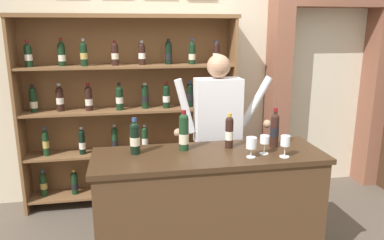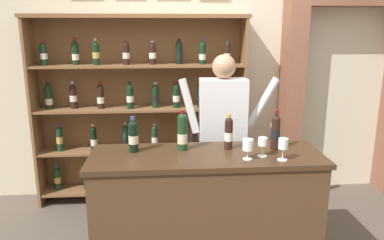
% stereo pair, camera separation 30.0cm
% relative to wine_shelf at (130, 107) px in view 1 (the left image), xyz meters
% --- Properties ---
extents(back_wall, '(12.00, 0.19, 3.44)m').
position_rel_wine_shelf_xyz_m(back_wall, '(0.65, 0.24, 0.63)').
color(back_wall, beige).
rests_on(back_wall, ground).
extents(wine_shelf, '(2.32, 0.35, 2.06)m').
position_rel_wine_shelf_xyz_m(wine_shelf, '(0.00, 0.00, 0.00)').
color(wine_shelf, brown).
rests_on(wine_shelf, ground).
extents(archway_doorway, '(1.46, 0.45, 2.43)m').
position_rel_wine_shelf_xyz_m(archway_doorway, '(2.33, 0.10, 0.25)').
color(archway_doorway, brown).
rests_on(archway_doorway, ground).
extents(tasting_counter, '(1.79, 0.61, 0.99)m').
position_rel_wine_shelf_xyz_m(tasting_counter, '(0.58, -1.35, -0.60)').
color(tasting_counter, '#4C331E').
rests_on(tasting_counter, ground).
extents(shopkeeper, '(0.95, 0.22, 1.70)m').
position_rel_wine_shelf_xyz_m(shopkeeper, '(0.81, -0.72, -0.04)').
color(shopkeeper, '#2D3347').
rests_on(shopkeeper, ground).
extents(tasting_bottle_vin_santo, '(0.08, 0.08, 0.28)m').
position_rel_wine_shelf_xyz_m(tasting_bottle_vin_santo, '(0.02, -1.26, 0.02)').
color(tasting_bottle_vin_santo, black).
rests_on(tasting_bottle_vin_santo, tasting_counter).
extents(tasting_bottle_riserva, '(0.08, 0.08, 0.32)m').
position_rel_wine_shelf_xyz_m(tasting_bottle_riserva, '(0.40, -1.23, 0.04)').
color(tasting_bottle_riserva, '#19381E').
rests_on(tasting_bottle_riserva, tasting_counter).
extents(tasting_bottle_prosecco, '(0.07, 0.07, 0.29)m').
position_rel_wine_shelf_xyz_m(tasting_bottle_prosecco, '(0.77, -1.24, 0.03)').
color(tasting_bottle_prosecco, black).
rests_on(tasting_bottle_prosecco, tasting_counter).
extents(tasting_bottle_chianti, '(0.07, 0.07, 0.33)m').
position_rel_wine_shelf_xyz_m(tasting_bottle_chianti, '(1.13, -1.28, 0.04)').
color(tasting_bottle_chianti, black).
rests_on(tasting_bottle_chianti, tasting_counter).
extents(wine_glass_right, '(0.07, 0.07, 0.15)m').
position_rel_wine_shelf_xyz_m(wine_glass_right, '(0.99, -1.44, -0.00)').
color(wine_glass_right, silver).
rests_on(wine_glass_right, tasting_counter).
extents(wine_glass_center, '(0.08, 0.08, 0.16)m').
position_rel_wine_shelf_xyz_m(wine_glass_center, '(0.87, -1.49, -0.01)').
color(wine_glass_center, silver).
rests_on(wine_glass_center, tasting_counter).
extents(wine_glass_spare, '(0.07, 0.07, 0.17)m').
position_rel_wine_shelf_xyz_m(wine_glass_spare, '(1.12, -1.53, 0.01)').
color(wine_glass_spare, silver).
rests_on(wine_glass_spare, tasting_counter).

